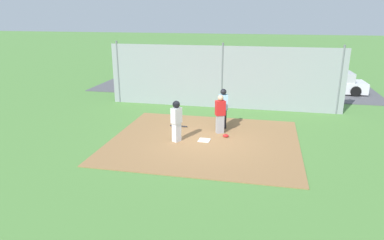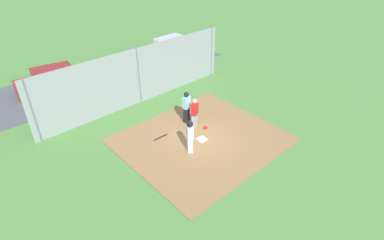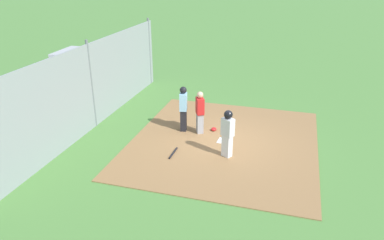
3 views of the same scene
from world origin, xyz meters
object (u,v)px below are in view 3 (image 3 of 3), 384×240
baseball_bat (173,153)px  runner (228,131)px  home_plate (224,141)px  catcher_mask (214,129)px  catcher (200,112)px  parked_car_white (73,63)px  umpire (183,108)px

baseball_bat → runner: bearing=-77.8°
home_plate → catcher_mask: bearing=-144.4°
runner → catcher: bearing=70.9°
home_plate → catcher_mask: 0.95m
home_plate → parked_car_white: (-6.08, -9.94, 0.57)m
home_plate → baseball_bat: (1.38, -1.44, 0.02)m
catcher → catcher_mask: size_ratio=6.68×
catcher_mask → parked_car_white: bearing=-119.5°
home_plate → parked_car_white: size_ratio=0.10×
umpire → baseball_bat: size_ratio=2.26×
runner → baseball_bat: bearing=131.3°
runner → baseball_bat: size_ratio=2.11×
umpire → runner: umpire is taller
umpire → home_plate: bearing=-28.4°
catcher → runner: runner is taller
catcher → baseball_bat: 2.06m
home_plate → baseball_bat: 1.99m
umpire → catcher_mask: umpire is taller
baseball_bat → catcher: bearing=-12.0°
runner → catcher_mask: bearing=54.9°
runner → parked_car_white: runner is taller
catcher_mask → umpire: bearing=-76.1°
baseball_bat → catcher_mask: size_ratio=3.18×
catcher_mask → parked_car_white: size_ratio=0.06×
umpire → catcher_mask: bearing=2.2°
runner → baseball_bat: runner is taller
catcher → runner: size_ratio=1.00×
catcher → catcher_mask: (-0.30, 0.47, -0.77)m
umpire → parked_car_white: umpire is taller
catcher_mask → parked_car_white: parked_car_white is taller
catcher → baseball_bat: bearing=-129.5°
catcher → umpire: bearing=150.4°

